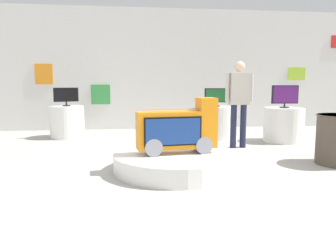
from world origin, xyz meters
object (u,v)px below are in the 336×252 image
object	(u,v)px
tv_on_center_rear	(285,95)
shopper_browsing_near_truck	(239,98)
main_display_pedestal	(177,162)
display_pedestal_center_rear	(284,125)
tv_on_left_rear	(215,97)
tv_on_right_rear	(66,96)
novelty_firetruck_tv	(178,131)
display_pedestal_right_rear	(67,122)
display_pedestal_left_rear	(215,122)

from	to	relation	value
tv_on_center_rear	shopper_browsing_near_truck	xyz separation A→B (m)	(-1.22, -0.54, -0.02)
main_display_pedestal	shopper_browsing_near_truck	size ratio (longest dim) A/B	1.09
tv_on_center_rear	shopper_browsing_near_truck	world-z (taller)	shopper_browsing_near_truck
tv_on_center_rear	shopper_browsing_near_truck	distance (m)	1.33
display_pedestal_center_rear	tv_on_center_rear	bearing A→B (deg)	-88.18
tv_on_left_rear	tv_on_right_rear	world-z (taller)	tv_on_right_rear
novelty_firetruck_tv	display_pedestal_right_rear	bearing A→B (deg)	123.48
shopper_browsing_near_truck	tv_on_right_rear	bearing A→B (deg)	155.09
tv_on_right_rear	novelty_firetruck_tv	bearing A→B (deg)	-56.47
display_pedestal_left_rear	tv_on_center_rear	distance (m)	1.64
tv_on_left_rear	novelty_firetruck_tv	bearing A→B (deg)	-115.42
main_display_pedestal	display_pedestal_center_rear	distance (m)	3.42
novelty_firetruck_tv	shopper_browsing_near_truck	bearing A→B (deg)	47.29
main_display_pedestal	tv_on_left_rear	distance (m)	3.09
main_display_pedestal	shopper_browsing_near_truck	xyz separation A→B (m)	(1.47, 1.56, 0.86)
display_pedestal_right_rear	tv_on_center_rear	bearing A→B (deg)	-13.26
tv_on_left_rear	tv_on_right_rear	bearing A→B (deg)	170.79
tv_on_right_rear	tv_on_center_rear	bearing A→B (deg)	-13.20
tv_on_left_rear	tv_on_right_rear	distance (m)	3.46
display_pedestal_left_rear	tv_on_center_rear	world-z (taller)	tv_on_center_rear
display_pedestal_center_rear	display_pedestal_right_rear	bearing A→B (deg)	166.79
novelty_firetruck_tv	display_pedestal_left_rear	xyz separation A→B (m)	(1.27, 2.68, -0.22)
tv_on_center_rear	tv_on_right_rear	size ratio (longest dim) A/B	1.09
main_display_pedestal	display_pedestal_center_rear	world-z (taller)	display_pedestal_center_rear
display_pedestal_right_rear	shopper_browsing_near_truck	world-z (taller)	shopper_browsing_near_truck
novelty_firetruck_tv	display_pedestal_left_rear	world-z (taller)	novelty_firetruck_tv
display_pedestal_left_rear	tv_on_left_rear	bearing A→B (deg)	-79.19
tv_on_left_rear	display_pedestal_right_rear	bearing A→B (deg)	170.72
main_display_pedestal	novelty_firetruck_tv	size ratio (longest dim) A/B	1.55
display_pedestal_left_rear	tv_on_right_rear	distance (m)	3.51
display_pedestal_left_rear	shopper_browsing_near_truck	bearing A→B (deg)	-81.18
display_pedestal_right_rear	tv_on_right_rear	world-z (taller)	tv_on_right_rear
tv_on_center_rear	tv_on_right_rear	bearing A→B (deg)	166.80
main_display_pedestal	display_pedestal_left_rear	bearing A→B (deg)	64.21
tv_on_left_rear	display_pedestal_center_rear	bearing A→B (deg)	-22.28
novelty_firetruck_tv	tv_on_center_rear	distance (m)	3.42
tv_on_left_rear	shopper_browsing_near_truck	xyz separation A→B (m)	(0.17, -1.11, 0.02)
display_pedestal_left_rear	display_pedestal_center_rear	distance (m)	1.50
display_pedestal_left_rear	tv_on_right_rear	bearing A→B (deg)	170.86
main_display_pedestal	novelty_firetruck_tv	bearing A→B (deg)	-10.03
display_pedestal_center_rear	shopper_browsing_near_truck	xyz separation A→B (m)	(-1.22, -0.54, 0.62)
tv_on_left_rear	shopper_browsing_near_truck	distance (m)	1.13
shopper_browsing_near_truck	display_pedestal_right_rear	bearing A→B (deg)	155.02
main_display_pedestal	tv_on_left_rear	size ratio (longest dim) A/B	3.78
display_pedestal_right_rear	tv_on_right_rear	size ratio (longest dim) A/B	1.45
tv_on_center_rear	shopper_browsing_near_truck	bearing A→B (deg)	-156.10
display_pedestal_center_rear	novelty_firetruck_tv	bearing A→B (deg)	-141.60
tv_on_left_rear	display_pedestal_right_rear	distance (m)	3.51
tv_on_left_rear	display_pedestal_right_rear	xyz separation A→B (m)	(-3.41, 0.56, -0.60)
tv_on_center_rear	tv_on_right_rear	xyz separation A→B (m)	(-4.80, 1.13, -0.02)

